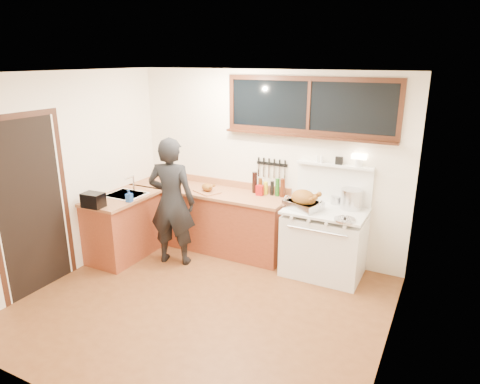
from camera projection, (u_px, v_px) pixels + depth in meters
The scene contains 20 objects.
ground_plane at pixel (203, 306), 4.96m from camera, with size 4.00×3.50×0.02m, color brown.
room_shell at pixel (199, 167), 4.46m from camera, with size 4.10×3.60×2.65m.
counter_back at pixel (208, 218), 6.40m from camera, with size 2.44×0.64×1.00m.
counter_left at pixel (124, 226), 6.09m from camera, with size 0.64×1.09×0.90m.
sink_unit at pixel (126, 198), 6.02m from camera, with size 0.50×0.45×0.37m.
vintage_stove at pixel (324, 240), 5.57m from camera, with size 1.02×0.74×1.59m.
back_window at pixel (308, 113), 5.53m from camera, with size 2.32×0.13×0.77m.
left_doorway at pixel (32, 205), 5.03m from camera, with size 0.02×1.04×2.17m.
knife_strip at pixel (272, 165), 5.98m from camera, with size 0.46×0.03×0.28m.
man at pixel (172, 202), 5.77m from camera, with size 0.73×0.57×1.77m.
soap_bottle at pixel (129, 196), 5.70m from camera, with size 0.08×0.09×0.17m.
toaster at pixel (93, 200), 5.49m from camera, with size 0.28×0.21×0.19m.
cutting_board at pixel (207, 189), 6.11m from camera, with size 0.43×0.38×0.13m.
roast_turkey at pixel (304, 201), 5.43m from camera, with size 0.52×0.46×0.25m.
stockpot at pixel (351, 199), 5.43m from camera, with size 0.33×0.33×0.26m.
saucepan at pixel (336, 200), 5.63m from camera, with size 0.16×0.27×0.11m.
pot_lid at pixel (345, 220), 5.06m from camera, with size 0.29×0.29×0.04m.
coffee_tin at pixel (260, 190), 5.97m from camera, with size 0.10×0.08×0.14m.
pitcher at pixel (260, 186), 6.10m from camera, with size 0.13×0.13×0.19m.
bottle_cluster at pixel (268, 186), 5.99m from camera, with size 0.50×0.07×0.30m.
Camera 1 is at (2.36, -3.65, 2.75)m, focal length 32.00 mm.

